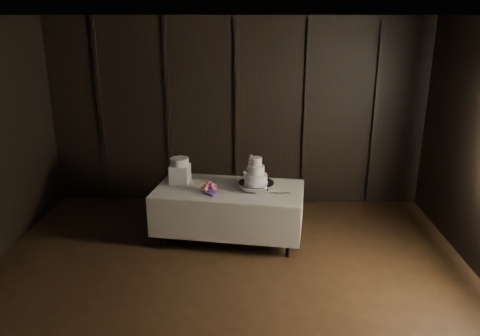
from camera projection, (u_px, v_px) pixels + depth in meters
name	position (u px, v px, depth m)	size (l,w,h in m)	color
room	(221.00, 192.00, 4.17)	(6.08, 7.08, 3.08)	black
display_table	(229.00, 211.00, 6.46)	(2.11, 1.30, 0.76)	beige
cake_stand	(256.00, 186.00, 6.32)	(0.48, 0.48, 0.09)	silver
wedding_cake	(254.00, 173.00, 6.25)	(0.34, 0.29, 0.35)	white
bouquet	(208.00, 187.00, 6.21)	(0.27, 0.37, 0.18)	#B34747
box_pedestal	(180.00, 174.00, 6.54)	(0.26, 0.26, 0.25)	white
small_cake	(180.00, 162.00, 6.48)	(0.26, 0.26, 0.10)	white
cake_knife	(273.00, 193.00, 6.16)	(0.37, 0.02, 0.01)	silver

